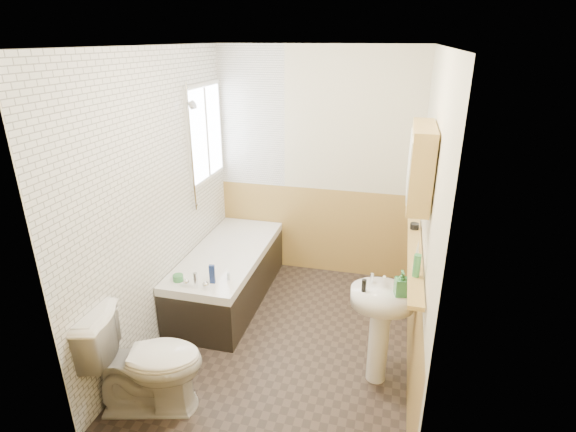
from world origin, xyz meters
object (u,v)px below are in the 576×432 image
Objects in this scene: bathtub at (229,274)px; medicine_cabinet at (420,166)px; sink at (381,317)px; toilet at (146,361)px; pine_shelf at (415,255)px.

bathtub is 2.76× the size of medicine_cabinet.
medicine_cabinet reaches higher than sink.
sink is (1.60, 0.70, 0.18)m from toilet.
medicine_cabinet reaches higher than bathtub.
toilet is 0.57× the size of pine_shelf.
pine_shelf is 0.66m from medicine_cabinet.
sink is (1.57, -0.84, 0.30)m from bathtub.
medicine_cabinet is at bearing 122.57° from pine_shelf.
toilet reaches higher than bathtub.
toilet is 2.37m from medicine_cabinet.
bathtub is 1.80m from sink.
medicine_cabinet is (0.17, 0.13, 1.16)m from sink.
medicine_cabinet is (1.77, 0.83, 1.34)m from toilet.
bathtub is at bearing 159.00° from sink.
sink is at bearing -142.69° from medicine_cabinet.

